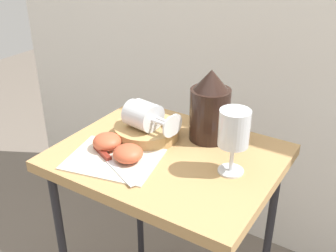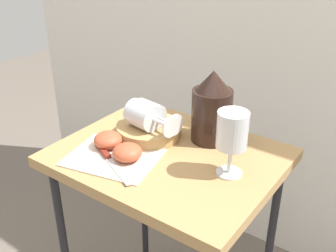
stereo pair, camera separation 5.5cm
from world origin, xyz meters
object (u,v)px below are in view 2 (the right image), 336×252
at_px(knife, 107,156).
at_px(wine_glass_tipped_near, 150,114).
at_px(apple_half_right, 127,152).
at_px(wine_glass_upright, 232,134).
at_px(apple_half_left, 108,140).
at_px(basket_tray, 149,130).
at_px(table, 168,176).
at_px(pitcher, 212,113).
at_px(wine_glass_tipped_far, 144,116).

bearing_deg(knife, wine_glass_tipped_near, 84.94).
relative_size(apple_half_right, knife, 0.38).
height_order(wine_glass_upright, knife, wine_glass_upright).
distance_m(wine_glass_tipped_near, apple_half_left, 0.14).
relative_size(wine_glass_tipped_near, apple_half_left, 1.95).
bearing_deg(apple_half_right, basket_tray, 105.65).
bearing_deg(basket_tray, table, -24.65).
bearing_deg(wine_glass_tipped_near, apple_half_left, -113.64).
bearing_deg(apple_half_right, pitcher, 62.35).
bearing_deg(pitcher, wine_glass_upright, -45.13).
distance_m(table, basket_tray, 0.14).
xyz_separation_m(wine_glass_upright, knife, (-0.29, -0.12, -0.10)).
distance_m(wine_glass_upright, knife, 0.33).
xyz_separation_m(basket_tray, pitcher, (0.15, 0.08, 0.06)).
height_order(wine_glass_upright, apple_half_right, wine_glass_upright).
distance_m(wine_glass_tipped_far, apple_half_right, 0.13).
relative_size(pitcher, wine_glass_tipped_far, 1.32).
bearing_deg(pitcher, table, -112.76).
relative_size(basket_tray, apple_half_right, 2.41).
xyz_separation_m(wine_glass_upright, wine_glass_tipped_near, (-0.27, 0.04, -0.04)).
distance_m(apple_half_left, apple_half_right, 0.09).
height_order(basket_tray, wine_glass_upright, wine_glass_upright).
height_order(apple_half_left, apple_half_right, same).
bearing_deg(apple_half_left, pitcher, 45.26).
bearing_deg(wine_glass_tipped_far, basket_tray, 97.45).
relative_size(basket_tray, pitcher, 0.90).
bearing_deg(wine_glass_upright, wine_glass_tipped_near, 171.99).
bearing_deg(pitcher, wine_glass_tipped_far, -145.28).
bearing_deg(wine_glass_upright, apple_half_left, -166.29).
bearing_deg(knife, wine_glass_tipped_far, 85.28).
bearing_deg(apple_half_left, wine_glass_upright, 13.71).
distance_m(apple_half_right, knife, 0.06).
bearing_deg(table, wine_glass_upright, 2.13).
xyz_separation_m(table, wine_glass_upright, (0.18, 0.01, 0.18)).
height_order(basket_tray, wine_glass_tipped_near, wine_glass_tipped_near).
height_order(pitcher, wine_glass_upright, pitcher).
bearing_deg(knife, apple_half_left, 129.77).
xyz_separation_m(basket_tray, wine_glass_upright, (0.28, -0.04, 0.09)).
xyz_separation_m(pitcher, wine_glass_upright, (0.12, -0.12, 0.03)).
bearing_deg(wine_glass_upright, table, -177.87).
bearing_deg(basket_tray, wine_glass_upright, -8.07).
distance_m(table, pitcher, 0.21).
bearing_deg(table, basket_tray, 155.35).
relative_size(basket_tray, wine_glass_upright, 1.11).
bearing_deg(apple_half_right, table, 56.10).
relative_size(wine_glass_tipped_near, apple_half_right, 1.95).
height_order(table, basket_tray, basket_tray).
distance_m(wine_glass_tipped_far, apple_half_left, 0.12).
bearing_deg(wine_glass_tipped_far, apple_half_right, -72.92).
bearing_deg(wine_glass_tipped_near, basket_tray, 169.19).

